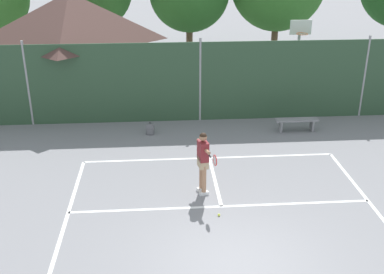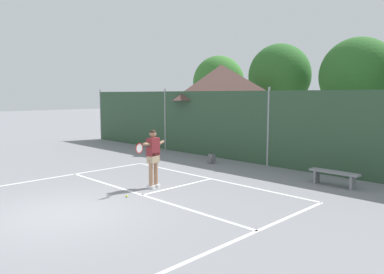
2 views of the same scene
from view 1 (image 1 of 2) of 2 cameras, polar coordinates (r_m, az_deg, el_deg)
name	(u,v)px [view 1 (image 1 of 2)]	position (r m, az deg, el deg)	size (l,w,h in m)	color
ground_plane	(236,265)	(10.97, 5.33, -15.15)	(120.00, 120.00, 0.00)	gray
court_markings	(232,247)	(11.47, 4.80, -13.14)	(8.30, 11.10, 0.01)	white
chainlink_fence	(200,82)	(18.29, 0.99, 6.65)	(26.09, 0.09, 3.26)	#2D4C33
basketball_hoop	(299,50)	(20.75, 12.74, 10.26)	(0.90, 0.67, 3.55)	#9E9EA3
clubhouse_building	(74,46)	(21.23, -14.08, 10.65)	(5.73, 5.23, 4.61)	beige
tennis_player	(203,158)	(13.06, 1.36, -2.53)	(0.45, 1.40, 1.85)	silver
tennis_ball	(219,215)	(12.56, 3.27, -9.36)	(0.07, 0.07, 0.07)	#CCE033
backpack_grey	(150,129)	(17.44, -5.08, 0.95)	(0.30, 0.27, 0.46)	slate
courtside_bench	(297,122)	(18.02, 12.52, 1.79)	(1.60, 0.36, 0.48)	gray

